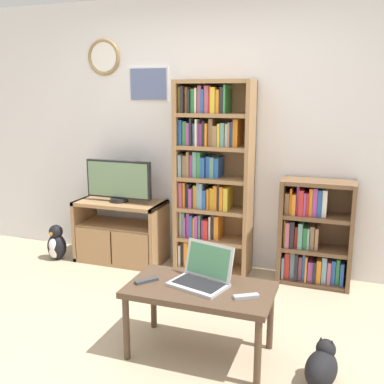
% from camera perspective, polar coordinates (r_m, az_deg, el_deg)
% --- Properties ---
extents(ground_plane, '(18.00, 18.00, 0.00)m').
position_cam_1_polar(ground_plane, '(3.22, -7.45, -19.58)').
color(ground_plane, tan).
extents(wall_back, '(6.09, 0.09, 2.60)m').
position_cam_1_polar(wall_back, '(4.41, 2.42, 7.31)').
color(wall_back, silver).
rests_on(wall_back, ground_plane).
extents(tv_stand, '(0.89, 0.45, 0.63)m').
position_cam_1_polar(tv_stand, '(4.67, -9.08, -4.94)').
color(tv_stand, '#9E754C').
rests_on(tv_stand, ground_plane).
extents(television, '(0.69, 0.18, 0.42)m').
position_cam_1_polar(television, '(4.53, -9.30, 1.38)').
color(television, black).
rests_on(television, tv_stand).
extents(bookshelf_tall, '(0.72, 0.32, 1.82)m').
position_cam_1_polar(bookshelf_tall, '(4.27, 2.24, 1.87)').
color(bookshelf_tall, '#9E754C').
rests_on(bookshelf_tall, ground_plane).
extents(bookshelf_short, '(0.64, 0.31, 0.95)m').
position_cam_1_polar(bookshelf_short, '(4.22, 14.98, -5.35)').
color(bookshelf_short, brown).
rests_on(bookshelf_short, ground_plane).
extents(coffee_table, '(0.94, 0.51, 0.48)m').
position_cam_1_polar(coffee_table, '(3.00, 1.00, -12.92)').
color(coffee_table, '#4C3828').
rests_on(coffee_table, ground_plane).
extents(laptop, '(0.42, 0.37, 0.26)m').
position_cam_1_polar(laptop, '(2.99, 1.36, -10.43)').
color(laptop, '#B7BABC').
rests_on(laptop, coffee_table).
extents(remote_near_laptop, '(0.16, 0.12, 0.02)m').
position_cam_1_polar(remote_near_laptop, '(2.84, 6.90, -13.03)').
color(remote_near_laptop, '#99999E').
rests_on(remote_near_laptop, coffee_table).
extents(remote_far_from_laptop, '(0.14, 0.15, 0.02)m').
position_cam_1_polar(remote_far_from_laptop, '(3.05, -5.79, -11.12)').
color(remote_far_from_laptop, '#38383A').
rests_on(remote_far_from_laptop, coffee_table).
extents(cat, '(0.24, 0.49, 0.27)m').
position_cam_1_polar(cat, '(2.97, 16.19, -20.50)').
color(cat, black).
rests_on(cat, ground_plane).
extents(penguin_figurine, '(0.20, 0.18, 0.37)m').
position_cam_1_polar(penguin_figurine, '(4.90, -16.86, -6.31)').
color(penguin_figurine, black).
rests_on(penguin_figurine, ground_plane).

